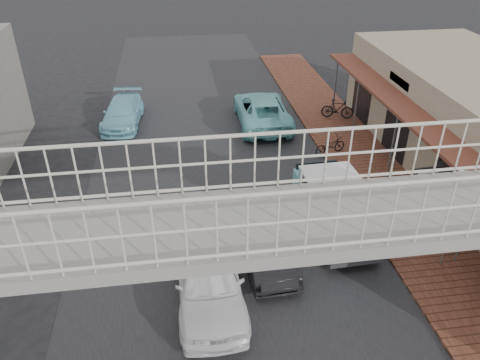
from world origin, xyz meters
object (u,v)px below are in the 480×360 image
object	(u,v)px
dark_sedan	(263,241)
street_clock	(461,188)
white_hatchback	(209,276)
angkot_far	(123,112)
motorcycle_near	(330,145)
angkot_van	(336,204)
motorcycle_far	(337,109)
angkot_curb	(262,110)
arrow_sign	(446,177)

from	to	relation	value
dark_sedan	street_clock	bearing A→B (deg)	-12.87
white_hatchback	angkot_far	size ratio (longest dim) A/B	1.08
white_hatchback	motorcycle_near	distance (m)	9.96
angkot_van	motorcycle_far	size ratio (longest dim) A/B	2.52
motorcycle_near	motorcycle_far	size ratio (longest dim) A/B	0.93
angkot_curb	angkot_far	xyz separation A→B (m)	(-6.95, 0.97, -0.12)
white_hatchback	motorcycle_far	xyz separation A→B (m)	(7.65, 11.68, -0.19)
angkot_van	street_clock	bearing A→B (deg)	-32.32
motorcycle_near	angkot_curb	bearing A→B (deg)	13.48
dark_sedan	motorcycle_far	size ratio (longest dim) A/B	2.44
white_hatchback	angkot_van	xyz separation A→B (m)	(4.41, 2.29, 0.49)
angkot_van	motorcycle_far	xyz separation A→B (m)	(3.25, 9.39, -0.67)
motorcycle_far	arrow_sign	size ratio (longest dim) A/B	0.61
motorcycle_near	motorcycle_far	distance (m)	4.10
motorcycle_near	arrow_sign	size ratio (longest dim) A/B	0.56
motorcycle_near	street_clock	distance (m)	7.79
angkot_far	arrow_sign	distance (m)	15.57
angkot_curb	angkot_van	distance (m)	9.50
white_hatchback	arrow_sign	distance (m)	8.10
angkot_curb	motorcycle_near	size ratio (longest dim) A/B	3.50
angkot_far	motorcycle_near	distance (m)	10.48
angkot_far	motorcycle_near	bearing A→B (deg)	-21.94
dark_sedan	motorcycle_far	xyz separation A→B (m)	(5.81, 10.20, -0.07)
angkot_van	angkot_far	bearing A→B (deg)	124.17
angkot_far	arrow_sign	size ratio (longest dim) A/B	1.57
dark_sedan	street_clock	xyz separation A→B (m)	(5.56, -0.94, 2.04)
angkot_far	angkot_van	size ratio (longest dim) A/B	1.03
angkot_van	motorcycle_far	bearing A→B (deg)	68.88
white_hatchback	dark_sedan	xyz separation A→B (m)	(1.84, 1.48, -0.12)
motorcycle_near	arrow_sign	distance (m)	6.55
angkot_van	motorcycle_far	distance (m)	9.95
angkot_curb	angkot_van	world-z (taller)	angkot_van
angkot_far	motorcycle_far	world-z (taller)	angkot_far
angkot_curb	arrow_sign	bearing A→B (deg)	113.38
white_hatchback	motorcycle_far	size ratio (longest dim) A/B	2.79
white_hatchback	motorcycle_near	size ratio (longest dim) A/B	3.01
white_hatchback	arrow_sign	size ratio (longest dim) A/B	1.69
angkot_curb	street_clock	distance (m)	11.96
angkot_van	motorcycle_near	xyz separation A→B (m)	(1.66, 5.60, -0.77)
dark_sedan	angkot_van	size ratio (longest dim) A/B	0.97
white_hatchback	angkot_van	bearing A→B (deg)	27.25
angkot_van	arrow_sign	distance (m)	3.53
white_hatchback	arrow_sign	world-z (taller)	arrow_sign
angkot_van	angkot_curb	bearing A→B (deg)	92.11
angkot_far	motorcycle_far	distance (m)	10.94
motorcycle_near	white_hatchback	bearing A→B (deg)	124.67
dark_sedan	street_clock	world-z (taller)	street_clock
motorcycle_far	white_hatchback	bearing A→B (deg)	166.45
dark_sedan	arrow_sign	distance (m)	6.14
angkot_van	motorcycle_near	world-z (taller)	angkot_van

